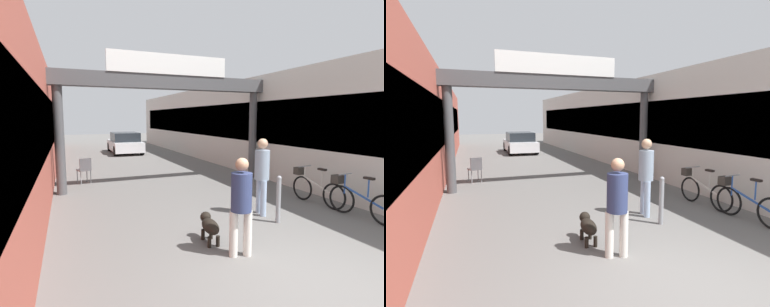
# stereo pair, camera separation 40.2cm
# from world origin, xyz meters

# --- Properties ---
(ground_plane) EXTENTS (80.00, 80.00, 0.00)m
(ground_plane) POSITION_xyz_m (0.00, 0.00, 0.00)
(ground_plane) COLOR #605E5B
(storefront_left) EXTENTS (3.00, 26.00, 3.84)m
(storefront_left) POSITION_xyz_m (-5.09, 11.00, 1.92)
(storefront_left) COLOR #B25142
(storefront_left) RESTS_ON ground_plane
(storefront_right) EXTENTS (3.00, 26.00, 3.84)m
(storefront_right) POSITION_xyz_m (5.09, 11.00, 1.92)
(storefront_right) COLOR beige
(storefront_right) RESTS_ON ground_plane
(arcade_sign_gateway) EXTENTS (7.40, 0.47, 4.29)m
(arcade_sign_gateway) POSITION_xyz_m (0.00, 6.70, 3.08)
(arcade_sign_gateway) COLOR #4C4C4F
(arcade_sign_gateway) RESTS_ON ground_plane
(pedestrian_with_dog) EXTENTS (0.41, 0.41, 1.64)m
(pedestrian_with_dog) POSITION_xyz_m (-0.58, 1.23, 0.94)
(pedestrian_with_dog) COLOR silver
(pedestrian_with_dog) RESTS_ON ground_plane
(pedestrian_companion) EXTENTS (0.40, 0.40, 1.80)m
(pedestrian_companion) POSITION_xyz_m (1.01, 2.88, 1.04)
(pedestrian_companion) COLOR #A5BFE0
(pedestrian_companion) RESTS_ON ground_plane
(dog_on_leash) EXTENTS (0.34, 0.70, 0.50)m
(dog_on_leash) POSITION_xyz_m (-0.81, 1.93, 0.31)
(dog_on_leash) COLOR black
(dog_on_leash) RESTS_ON ground_plane
(bicycle_blue_nearest) EXTENTS (0.46, 1.69, 0.98)m
(bicycle_blue_nearest) POSITION_xyz_m (2.91, 1.84, 0.44)
(bicycle_blue_nearest) COLOR black
(bicycle_blue_nearest) RESTS_ON ground_plane
(bicycle_silver_second) EXTENTS (0.46, 1.69, 0.98)m
(bicycle_silver_second) POSITION_xyz_m (2.86, 3.10, 0.44)
(bicycle_silver_second) COLOR black
(bicycle_silver_second) RESTS_ON ground_plane
(bollard_post_metal) EXTENTS (0.10, 0.10, 1.04)m
(bollard_post_metal) POSITION_xyz_m (1.02, 2.27, 0.53)
(bollard_post_metal) COLOR gray
(bollard_post_metal) RESTS_ON ground_plane
(cafe_chair_aluminium_nearer) EXTENTS (0.50, 0.50, 0.89)m
(cafe_chair_aluminium_nearer) POSITION_xyz_m (-2.63, 8.00, 0.54)
(cafe_chair_aluminium_nearer) COLOR gray
(cafe_chair_aluminium_nearer) RESTS_ON ground_plane
(parked_car_white) EXTENTS (1.81, 4.01, 1.33)m
(parked_car_white) POSITION_xyz_m (0.29, 16.57, 0.64)
(parked_car_white) COLOR silver
(parked_car_white) RESTS_ON ground_plane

